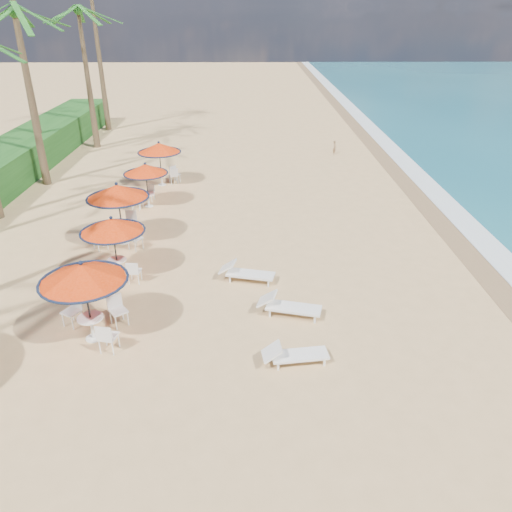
{
  "coord_description": "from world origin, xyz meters",
  "views": [
    {
      "loc": [
        -0.24,
        -11.73,
        8.61
      ],
      "look_at": [
        -0.06,
        3.05,
        1.2
      ],
      "focal_mm": 35.0,
      "sensor_mm": 36.0,
      "label": 1
    }
  ],
  "objects_px": {
    "station_0": "(85,282)",
    "station_1": "(112,232)",
    "lounger_near": "(293,354)",
    "lounger_mid": "(287,306)",
    "station_2": "(118,199)",
    "lounger_far": "(245,272)",
    "station_3": "(145,174)",
    "station_4": "(161,152)"
  },
  "relations": [
    {
      "from": "station_0",
      "to": "station_2",
      "type": "height_order",
      "value": "station_2"
    },
    {
      "from": "station_0",
      "to": "station_1",
      "type": "relative_size",
      "value": 1.1
    },
    {
      "from": "lounger_near",
      "to": "lounger_mid",
      "type": "height_order",
      "value": "lounger_mid"
    },
    {
      "from": "station_3",
      "to": "lounger_far",
      "type": "relative_size",
      "value": 1.07
    },
    {
      "from": "station_2",
      "to": "lounger_mid",
      "type": "xyz_separation_m",
      "value": [
        6.29,
        -5.38,
        -1.54
      ]
    },
    {
      "from": "station_0",
      "to": "lounger_far",
      "type": "relative_size",
      "value": 1.26
    },
    {
      "from": "station_3",
      "to": "station_0",
      "type": "bearing_deg",
      "value": -87.84
    },
    {
      "from": "station_3",
      "to": "station_4",
      "type": "height_order",
      "value": "station_4"
    },
    {
      "from": "station_3",
      "to": "lounger_near",
      "type": "bearing_deg",
      "value": -62.95
    },
    {
      "from": "lounger_far",
      "to": "station_4",
      "type": "bearing_deg",
      "value": 126.17
    },
    {
      "from": "station_0",
      "to": "station_3",
      "type": "xyz_separation_m",
      "value": [
        -0.4,
        10.63,
        -0.27
      ]
    },
    {
      "from": "station_0",
      "to": "lounger_mid",
      "type": "relative_size",
      "value": 1.23
    },
    {
      "from": "station_3",
      "to": "lounger_near",
      "type": "xyz_separation_m",
      "value": [
        6.06,
        -11.86,
        -1.29
      ]
    },
    {
      "from": "station_4",
      "to": "lounger_near",
      "type": "bearing_deg",
      "value": -69.01
    },
    {
      "from": "station_0",
      "to": "station_4",
      "type": "xyz_separation_m",
      "value": [
        -0.14,
        13.89,
        -0.04
      ]
    },
    {
      "from": "lounger_mid",
      "to": "lounger_far",
      "type": "bearing_deg",
      "value": 135.38
    },
    {
      "from": "station_3",
      "to": "lounger_far",
      "type": "xyz_separation_m",
      "value": [
        4.73,
        -7.31,
        -1.26
      ]
    },
    {
      "from": "station_0",
      "to": "lounger_near",
      "type": "distance_m",
      "value": 5.99
    },
    {
      "from": "station_1",
      "to": "lounger_near",
      "type": "xyz_separation_m",
      "value": [
        5.82,
        -4.85,
        -1.47
      ]
    },
    {
      "from": "station_0",
      "to": "station_4",
      "type": "height_order",
      "value": "station_0"
    },
    {
      "from": "lounger_near",
      "to": "lounger_mid",
      "type": "bearing_deg",
      "value": 82.55
    },
    {
      "from": "lounger_near",
      "to": "lounger_mid",
      "type": "distance_m",
      "value": 2.37
    },
    {
      "from": "station_0",
      "to": "lounger_far",
      "type": "height_order",
      "value": "station_0"
    },
    {
      "from": "station_0",
      "to": "lounger_near",
      "type": "bearing_deg",
      "value": -12.24
    },
    {
      "from": "station_2",
      "to": "lounger_mid",
      "type": "relative_size",
      "value": 1.24
    },
    {
      "from": "station_4",
      "to": "station_1",
      "type": "bearing_deg",
      "value": -90.11
    },
    {
      "from": "station_2",
      "to": "lounger_far",
      "type": "bearing_deg",
      "value": -32.79
    },
    {
      "from": "station_2",
      "to": "station_3",
      "type": "relative_size",
      "value": 1.18
    },
    {
      "from": "station_1",
      "to": "lounger_near",
      "type": "distance_m",
      "value": 7.72
    },
    {
      "from": "lounger_mid",
      "to": "station_4",
      "type": "bearing_deg",
      "value": 128.62
    },
    {
      "from": "station_0",
      "to": "lounger_near",
      "type": "height_order",
      "value": "station_0"
    },
    {
      "from": "station_2",
      "to": "station_4",
      "type": "relative_size",
      "value": 1.08
    },
    {
      "from": "station_1",
      "to": "station_4",
      "type": "distance_m",
      "value": 10.26
    },
    {
      "from": "station_2",
      "to": "lounger_mid",
      "type": "height_order",
      "value": "station_2"
    },
    {
      "from": "station_1",
      "to": "lounger_far",
      "type": "distance_m",
      "value": 4.73
    },
    {
      "from": "station_3",
      "to": "lounger_mid",
      "type": "bearing_deg",
      "value": -57.47
    },
    {
      "from": "station_1",
      "to": "lounger_mid",
      "type": "height_order",
      "value": "station_1"
    },
    {
      "from": "lounger_mid",
      "to": "lounger_far",
      "type": "distance_m",
      "value": 2.55
    },
    {
      "from": "station_3",
      "to": "station_4",
      "type": "bearing_deg",
      "value": 85.49
    },
    {
      "from": "station_1",
      "to": "station_2",
      "type": "relative_size",
      "value": 0.9
    },
    {
      "from": "station_1",
      "to": "station_3",
      "type": "height_order",
      "value": "station_1"
    },
    {
      "from": "station_2",
      "to": "station_4",
      "type": "xyz_separation_m",
      "value": [
        0.49,
        7.36,
        -0.06
      ]
    }
  ]
}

